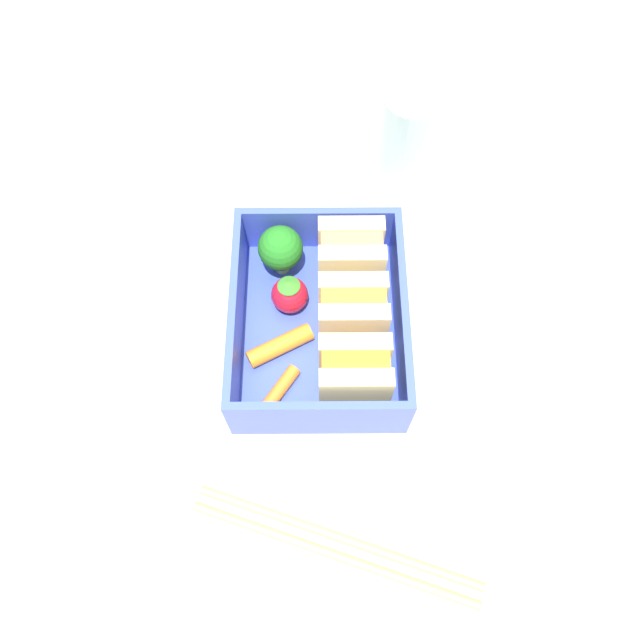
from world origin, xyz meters
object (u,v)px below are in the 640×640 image
sandwich_left (352,257)px  folded_napkin (106,300)px  sandwich_center (356,373)px  strawberry_far_left (291,294)px  broccoli_floret (282,249)px  carrot_stick_left (279,392)px  chopstick_pair (337,545)px  drinking_glass (409,135)px  sandwich_center_left (354,312)px  carrot_stick_far_left (281,345)px

sandwich_left → folded_napkin: (1.85, -20.85, -3.81)cm
sandwich_center → strawberry_far_left: size_ratio=1.55×
broccoli_floret → strawberry_far_left: bearing=12.1°
carrot_stick_left → folded_napkin: carrot_stick_left is taller
chopstick_pair → drinking_glass: bearing=168.6°
sandwich_center_left → chopstick_pair: (16.66, -1.50, -3.66)cm
carrot_stick_far_left → drinking_glass: (-19.25, 11.05, 2.60)cm
carrot_stick_far_left → strawberry_far_left: bearing=169.9°
sandwich_center → broccoli_floret: (-10.78, -5.70, 0.16)cm
sandwich_center_left → broccoli_floret: (-5.73, -5.70, 0.16)cm
drinking_glass → folded_napkin: drinking_glass is taller
sandwich_center → drinking_glass: 23.09cm
carrot_stick_far_left → folded_napkin: 16.06cm
carrot_stick_left → chopstick_pair: bearing=21.4°
carrot_stick_left → sandwich_center: bearing=96.2°
sandwich_left → strawberry_far_left: sandwich_left is taller
folded_napkin → carrot_stick_left: bearing=59.5°
chopstick_pair → sandwich_left: bearing=176.0°
sandwich_left → folded_napkin: 21.28cm
sandwich_center_left → carrot_stick_left: bearing=-45.6°
carrot_stick_far_left → carrot_stick_left: 3.83cm
broccoli_floret → strawberry_far_left: broccoli_floret is taller
sandwich_left → sandwich_center_left: same height
folded_napkin → sandwich_center_left: bearing=81.3°
sandwich_center → chopstick_pair: 12.26cm
sandwich_left → carrot_stick_left: (10.73, -5.80, -2.28)cm
sandwich_left → drinking_glass: bearing=156.6°
sandwich_center → broccoli_floret: bearing=-152.1°
carrot_stick_far_left → carrot_stick_left: (3.83, -0.10, -0.19)cm
sandwich_left → strawberry_far_left: size_ratio=1.55×
strawberry_far_left → carrot_stick_left: bearing=-6.0°
sandwich_center → carrot_stick_far_left: sandwich_center is taller
sandwich_center → folded_napkin: bearing=-111.6°
sandwich_center_left → chopstick_pair: 17.12cm
folded_napkin → broccoli_floret: bearing=99.5°
sandwich_center_left → sandwich_center: 5.05cm
strawberry_far_left → carrot_stick_left: (7.96, -0.84, -1.10)cm
sandwich_center → strawberry_far_left: sandwich_center is taller
sandwich_left → sandwich_center: same height
drinking_glass → folded_napkin: bearing=-61.5°
carrot_stick_left → chopstick_pair: (10.98, 4.30, -1.38)cm
carrot_stick_left → drinking_glass: bearing=154.2°
sandwich_center_left → chopstick_pair: size_ratio=0.27×
broccoli_floret → carrot_stick_far_left: bearing=-0.0°
strawberry_far_left → carrot_stick_left: 8.07cm
sandwich_center_left → drinking_glass: 18.21cm
sandwich_left → drinking_glass: size_ratio=0.62×
sandwich_center_left → carrot_stick_far_left: (1.85, -5.70, -2.09)cm
sandwich_center → drinking_glass: drinking_glass is taller
sandwich_center → chopstick_pair: bearing=-7.4°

